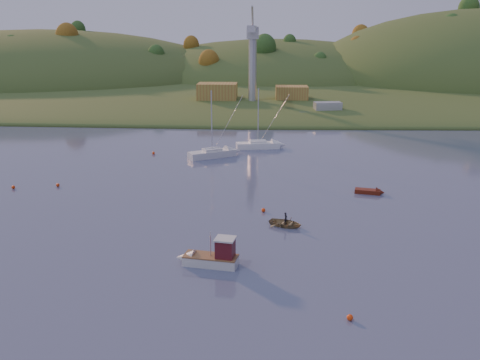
{
  "coord_description": "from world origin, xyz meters",
  "views": [
    {
      "loc": [
        5.74,
        -28.48,
        21.67
      ],
      "look_at": [
        2.79,
        32.5,
        4.48
      ],
      "focal_mm": 40.0,
      "sensor_mm": 36.0,
      "label": 1
    }
  ],
  "objects_px": {
    "sailboat_near": "(212,153)",
    "canoe": "(286,223)",
    "sailboat_far": "(258,145)",
    "red_tender": "(373,192)",
    "fishing_boat": "(207,257)"
  },
  "relations": [
    {
      "from": "sailboat_near",
      "to": "canoe",
      "type": "distance_m",
      "value": 35.93
    },
    {
      "from": "sailboat_far",
      "to": "red_tender",
      "type": "xyz_separation_m",
      "value": [
        16.28,
        -28.44,
        -0.45
      ]
    },
    {
      "from": "sailboat_near",
      "to": "sailboat_far",
      "type": "bearing_deg",
      "value": 13.33
    },
    {
      "from": "sailboat_far",
      "to": "canoe",
      "type": "xyz_separation_m",
      "value": [
        3.82,
        -41.65,
        -0.34
      ]
    },
    {
      "from": "sailboat_far",
      "to": "fishing_boat",
      "type": "bearing_deg",
      "value": -104.81
    },
    {
      "from": "sailboat_near",
      "to": "fishing_boat",
      "type": "bearing_deg",
      "value": -115.76
    },
    {
      "from": "sailboat_near",
      "to": "canoe",
      "type": "bearing_deg",
      "value": -101.6
    },
    {
      "from": "sailboat_far",
      "to": "canoe",
      "type": "relative_size",
      "value": 2.94
    },
    {
      "from": "fishing_boat",
      "to": "sailboat_far",
      "type": "distance_m",
      "value": 52.6
    },
    {
      "from": "canoe",
      "to": "sailboat_far",
      "type": "bearing_deg",
      "value": 29.25
    },
    {
      "from": "canoe",
      "to": "red_tender",
      "type": "distance_m",
      "value": 18.16
    },
    {
      "from": "fishing_boat",
      "to": "sailboat_far",
      "type": "height_order",
      "value": "sailboat_far"
    },
    {
      "from": "canoe",
      "to": "red_tender",
      "type": "bearing_deg",
      "value": -19.29
    },
    {
      "from": "fishing_boat",
      "to": "sailboat_near",
      "type": "bearing_deg",
      "value": -74.61
    },
    {
      "from": "fishing_boat",
      "to": "sailboat_near",
      "type": "distance_m",
      "value": 44.9
    }
  ]
}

